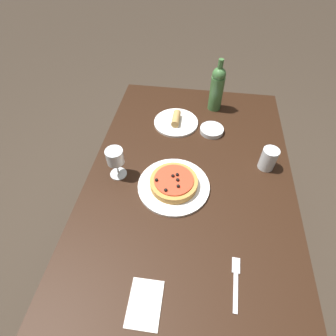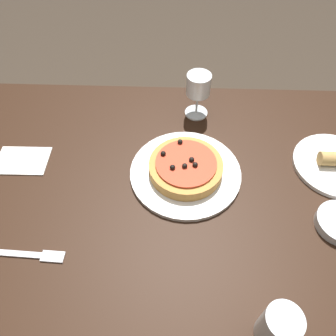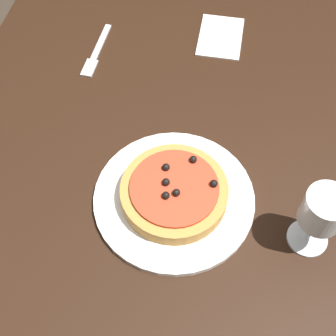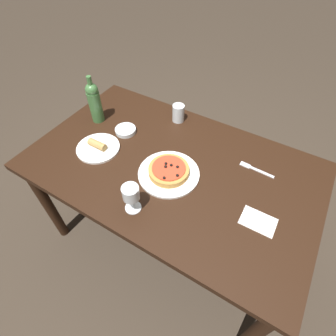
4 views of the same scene
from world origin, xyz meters
The scene contains 7 objects.
ground_plane centered at (0.00, 0.00, 0.00)m, with size 14.00×14.00×0.00m, color #382D23.
dining_table centered at (0.00, 0.00, 0.65)m, with size 1.43×0.87×0.74m.
dinner_plate centered at (-0.02, 0.06, 0.74)m, with size 0.30×0.30×0.01m.
pizza centered at (-0.02, 0.06, 0.77)m, with size 0.19×0.19×0.05m.
wine_glass centered at (0.01, 0.31, 0.84)m, with size 0.07×0.07×0.14m.
fork centered at (-0.37, -0.18, 0.74)m, with size 0.17×0.03×0.00m.
paper_napkin centered at (-0.48, 0.09, 0.74)m, with size 0.14×0.10×0.00m.
Camera 3 is at (0.39, 0.13, 1.50)m, focal length 50.00 mm.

